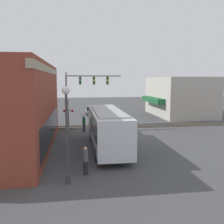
% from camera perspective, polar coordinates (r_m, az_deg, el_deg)
% --- Properties ---
extents(ground_plane, '(120.00, 120.00, 0.00)m').
position_cam_1_polar(ground_plane, '(25.41, 4.13, -5.75)').
color(ground_plane, '#424244').
extents(shop_building, '(12.37, 9.00, 6.21)m').
position_cam_1_polar(shop_building, '(42.32, 15.05, 3.45)').
color(shop_building, '#B2ADA3').
rests_on(shop_building, ground).
extents(city_bus, '(10.44, 2.59, 3.29)m').
position_cam_1_polar(city_bus, '(20.90, -1.10, -3.49)').
color(city_bus, silver).
rests_on(city_bus, ground).
extents(traffic_signal_gantry, '(0.42, 6.41, 6.63)m').
position_cam_1_polar(traffic_signal_gantry, '(29.00, -6.62, 5.55)').
color(traffic_signal_gantry, gray).
rests_on(traffic_signal_gantry, ground).
extents(crossing_signal, '(1.41, 1.18, 3.81)m').
position_cam_1_polar(crossing_signal, '(28.54, -9.95, 0.27)').
color(crossing_signal, gray).
rests_on(crossing_signal, ground).
extents(streetlamp, '(0.44, 0.44, 5.40)m').
position_cam_1_polar(streetlamp, '(13.73, -10.32, -3.35)').
color(streetlamp, '#38383A').
rests_on(streetlamp, ground).
extents(rail_track_near, '(2.60, 60.00, 0.15)m').
position_cam_1_polar(rail_track_near, '(31.17, 1.76, -3.26)').
color(rail_track_near, '#332D28').
rests_on(rail_track_near, ground).
extents(parked_car_blue, '(4.82, 1.82, 1.40)m').
position_cam_1_polar(parked_car_blue, '(36.29, -0.03, -0.76)').
color(parked_car_blue, navy).
rests_on(parked_car_blue, ground).
extents(parked_car_grey, '(4.33, 1.82, 1.35)m').
position_cam_1_polar(parked_car_grey, '(42.27, -4.75, 0.32)').
color(parked_car_grey, slate).
rests_on(parked_car_grey, ground).
extents(pedestrian_at_crossing, '(0.34, 0.34, 1.86)m').
position_cam_1_polar(pedestrian_at_crossing, '(27.93, -6.43, -2.59)').
color(pedestrian_at_crossing, '#2D3351').
rests_on(pedestrian_at_crossing, ground).
extents(pedestrian_by_lamp, '(0.34, 0.34, 1.75)m').
position_cam_1_polar(pedestrian_by_lamp, '(15.46, -6.09, -10.92)').
color(pedestrian_by_lamp, black).
rests_on(pedestrian_by_lamp, ground).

